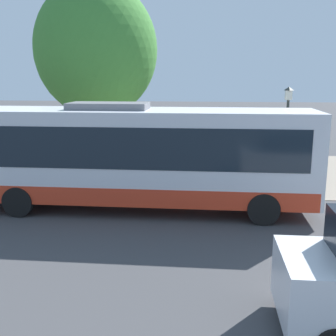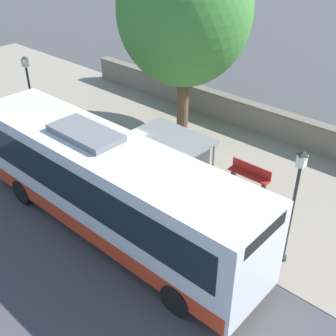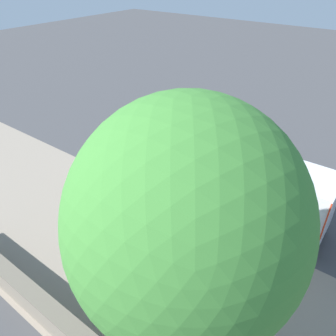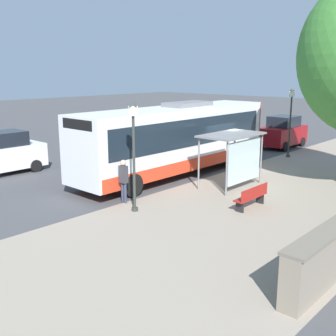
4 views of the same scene
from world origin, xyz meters
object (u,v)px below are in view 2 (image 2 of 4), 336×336
(pedestrian, at_px, (258,247))
(bench, at_px, (250,174))
(street_lamp_near, at_px, (30,91))
(bus, at_px, (107,184))
(bus_shelter, at_px, (176,144))
(street_lamp_far, at_px, (294,200))
(shade_tree, at_px, (184,12))

(pedestrian, height_order, bench, pedestrian)
(pedestrian, distance_m, street_lamp_near, 12.96)
(bus, bearing_deg, pedestrian, 107.76)
(bus_shelter, relative_size, bench, 1.69)
(street_lamp_far, relative_size, shade_tree, 0.44)
(bus, height_order, bench, bus)
(bus_shelter, relative_size, shade_tree, 0.34)
(street_lamp_near, bearing_deg, bench, 109.36)
(bench, bearing_deg, pedestrian, 34.66)
(bench, bearing_deg, shade_tree, -111.89)
(bus_shelter, distance_m, bench, 3.44)
(pedestrian, height_order, street_lamp_far, street_lamp_far)
(bench, height_order, shade_tree, shade_tree)
(bus, relative_size, street_lamp_far, 2.90)
(bus, height_order, street_lamp_far, street_lamp_far)
(bus, bearing_deg, bench, 159.44)
(bus, relative_size, shade_tree, 1.29)
(pedestrian, height_order, shade_tree, shade_tree)
(bench, bearing_deg, bus_shelter, -43.11)
(pedestrian, bearing_deg, shade_tree, -127.19)
(street_lamp_far, height_order, shade_tree, shade_tree)
(street_lamp_near, bearing_deg, shade_tree, 141.67)
(street_lamp_far, bearing_deg, bench, -133.19)
(street_lamp_near, relative_size, street_lamp_far, 1.01)
(bus, distance_m, pedestrian, 5.31)
(pedestrian, bearing_deg, street_lamp_near, -92.67)
(bus, relative_size, bus_shelter, 3.82)
(bench, bearing_deg, bus, -20.56)
(bus, bearing_deg, bus_shelter, 179.27)
(bus, height_order, bus_shelter, bus)
(bus_shelter, bearing_deg, shade_tree, -142.70)
(bus_shelter, height_order, shade_tree, shade_tree)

